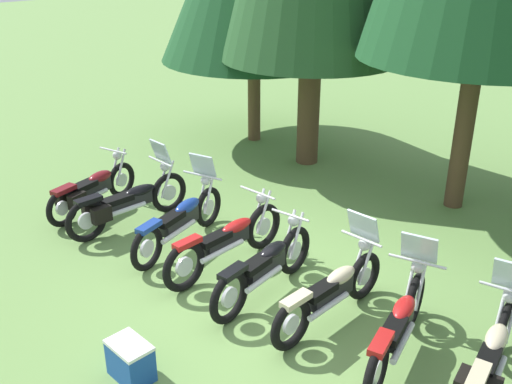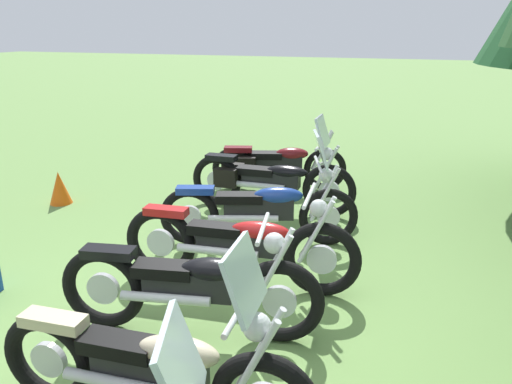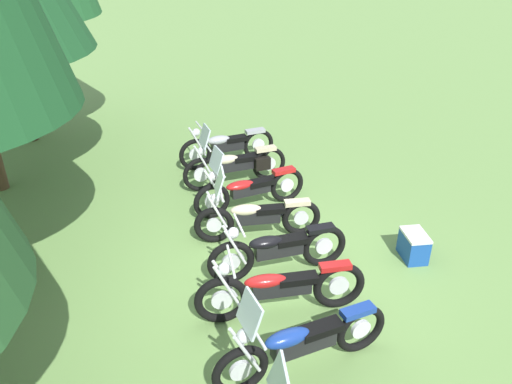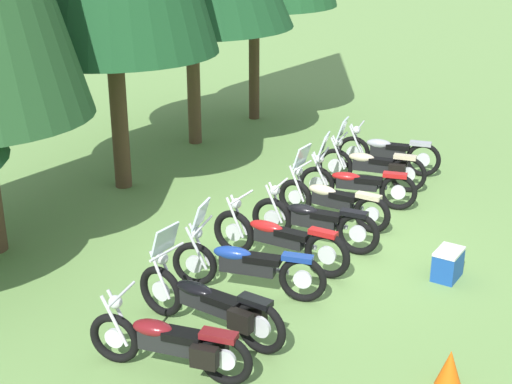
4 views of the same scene
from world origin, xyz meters
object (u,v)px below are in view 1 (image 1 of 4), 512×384
Objects in this scene: motorcycle_5 at (332,291)px; motorcycle_7 at (490,360)px; motorcycle_4 at (265,267)px; picnic_cooler at (131,360)px; motorcycle_3 at (227,241)px; motorcycle_1 at (128,201)px; motorcycle_6 at (399,324)px; motorcycle_2 at (181,219)px; motorcycle_0 at (91,189)px.

motorcycle_7 is (2.03, 0.23, 0.03)m from motorcycle_5.
motorcycle_4 is 3.08m from motorcycle_7.
picnic_cooler is (0.22, -2.26, -0.22)m from motorcycle_4.
motorcycle_7 is (3.04, 0.47, 0.03)m from motorcycle_4.
motorcycle_3 is 1.94m from motorcycle_5.
motorcycle_1 is 4.14m from motorcycle_5.
motorcycle_4 is 1.03× the size of motorcycle_6.
motorcycle_7 is 3.98× the size of picnic_cooler.
motorcycle_1 is at bearing 85.47° from motorcycle_2.
motorcycle_6 reaches higher than motorcycle_3.
motorcycle_1 is 1.10× the size of motorcycle_7.
motorcycle_2 reaches higher than motorcycle_4.
motorcycle_3 reaches higher than motorcycle_4.
motorcycle_1 reaches higher than motorcycle_6.
motorcycle_7 is (7.10, 0.99, 0.04)m from motorcycle_0.
motorcycle_4 is at bearing 79.07° from motorcycle_6.
motorcycle_6 is 3.97× the size of picnic_cooler.
motorcycle_2 reaches higher than picnic_cooler.
motorcycle_3 is at bearing 74.02° from motorcycle_4.
motorcycle_1 is 1.19m from motorcycle_2.
motorcycle_1 reaches higher than picnic_cooler.
motorcycle_7 reaches higher than picnic_cooler.
motorcycle_2 is 3.96m from motorcycle_6.
motorcycle_4 is (1.95, 0.04, -0.02)m from motorcycle_2.
motorcycle_2 is at bearing 134.21° from picnic_cooler.
motorcycle_7 is (1.04, 0.17, 0.02)m from motorcycle_6.
motorcycle_3 is (2.18, 0.41, -0.01)m from motorcycle_1.
motorcycle_1 is 3.12m from motorcycle_4.
motorcycle_4 is (3.10, 0.33, -0.02)m from motorcycle_1.
motorcycle_4 reaches higher than picnic_cooler.
motorcycle_0 is at bearing 82.53° from motorcycle_7.
motorcycle_4 is at bearing 95.53° from picnic_cooler.
motorcycle_6 is (0.99, 0.05, 0.00)m from motorcycle_5.
motorcycle_2 is 0.93× the size of motorcycle_3.
motorcycle_7 reaches higher than motorcycle_5.
motorcycle_2 is 2.97m from motorcycle_5.
motorcycle_4 is at bearing -107.65° from motorcycle_2.
motorcycle_1 is 1.06× the size of motorcycle_2.
motorcycle_2 is at bearing -77.49° from motorcycle_1.
motorcycle_2 is at bearing 80.44° from motorcycle_7.
motorcycle_4 is (4.06, 0.52, 0.02)m from motorcycle_0.
motorcycle_0 is 2.16m from motorcycle_2.
motorcycle_0 is 0.87× the size of motorcycle_1.
motorcycle_1 is 1.07× the size of motorcycle_4.
motorcycle_2 is 1.02× the size of motorcycle_5.
picnic_cooler is at bearing 158.74° from motorcycle_5.
motorcycle_0 is 0.92× the size of motorcycle_2.
motorcycle_5 is 0.99m from motorcycle_6.
motorcycle_7 reaches higher than motorcycle_6.
motorcycle_3 is 1.12× the size of motorcycle_6.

